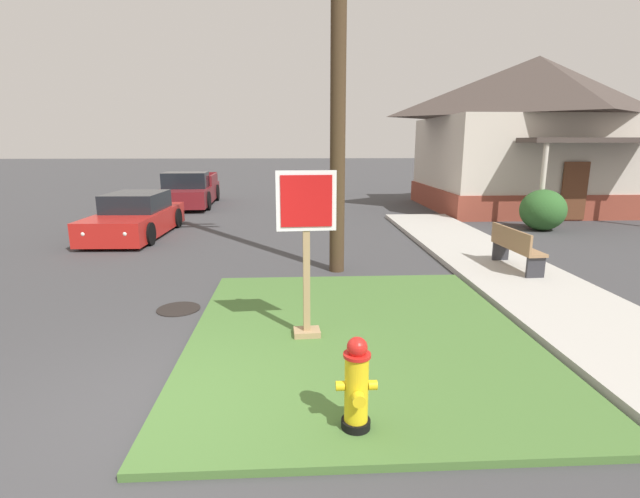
# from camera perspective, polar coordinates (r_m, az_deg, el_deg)

# --- Properties ---
(ground_plane) EXTENTS (160.00, 160.00, 0.00)m
(ground_plane) POSITION_cam_1_polar(r_m,az_deg,el_deg) (5.27, -19.62, -18.48)
(ground_plane) COLOR #3D3D3F
(grass_corner_patch) EXTENTS (4.66, 5.55, 0.08)m
(grass_corner_patch) POSITION_cam_1_polar(r_m,az_deg,el_deg) (6.69, 4.76, -10.36)
(grass_corner_patch) COLOR #477033
(grass_corner_patch) RESTS_ON ground
(sidewalk_strip) EXTENTS (2.20, 14.16, 0.12)m
(sidewalk_strip) POSITION_cam_1_polar(r_m,az_deg,el_deg) (10.90, 20.87, -1.86)
(sidewalk_strip) COLOR #B2AFA8
(sidewalk_strip) RESTS_ON ground
(fire_hydrant) EXTENTS (0.38, 0.34, 0.90)m
(fire_hydrant) POSITION_cam_1_polar(r_m,az_deg,el_deg) (4.44, 4.50, -16.42)
(fire_hydrant) COLOR black
(fire_hydrant) RESTS_ON grass_corner_patch
(stop_sign) EXTENTS (0.78, 0.30, 2.26)m
(stop_sign) POSITION_cam_1_polar(r_m,az_deg,el_deg) (6.16, -1.67, -0.90)
(stop_sign) COLOR #A3845B
(stop_sign) RESTS_ON grass_corner_patch
(manhole_cover) EXTENTS (0.70, 0.70, 0.02)m
(manhole_cover) POSITION_cam_1_polar(r_m,az_deg,el_deg) (8.05, -16.97, -7.05)
(manhole_cover) COLOR black
(manhole_cover) RESTS_ON ground
(parked_sedan_red) EXTENTS (1.94, 4.39, 1.25)m
(parked_sedan_red) POSITION_cam_1_polar(r_m,az_deg,el_deg) (14.71, -21.66, 3.64)
(parked_sedan_red) COLOR red
(parked_sedan_red) RESTS_ON ground
(pickup_truck_maroon) EXTENTS (2.33, 5.46, 1.48)m
(pickup_truck_maroon) POSITION_cam_1_polar(r_m,az_deg,el_deg) (21.12, -15.75, 6.81)
(pickup_truck_maroon) COLOR maroon
(pickup_truck_maroon) RESTS_ON ground
(street_bench) EXTENTS (0.48, 1.58, 0.85)m
(street_bench) POSITION_cam_1_polar(r_m,az_deg,el_deg) (10.41, 22.82, 0.30)
(street_bench) COLOR #93704C
(street_bench) RESTS_ON sidewalk_strip
(utility_pole) EXTENTS (1.55, 0.31, 9.18)m
(utility_pole) POSITION_cam_1_polar(r_m,az_deg,el_deg) (9.84, 2.30, 25.08)
(utility_pole) COLOR #42301E
(utility_pole) RESTS_ON ground
(corner_house) EXTENTS (8.51, 8.15, 6.01)m
(corner_house) POSITION_cam_1_polar(r_m,az_deg,el_deg) (21.23, 24.63, 12.86)
(corner_house) COLOR brown
(corner_house) RESTS_ON ground
(shrub_near_porch) EXTENTS (1.37, 1.37, 1.27)m
(shrub_near_porch) POSITION_cam_1_polar(r_m,az_deg,el_deg) (16.09, 25.67, 4.34)
(shrub_near_porch) COLOR #2E5D28
(shrub_near_porch) RESTS_ON ground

